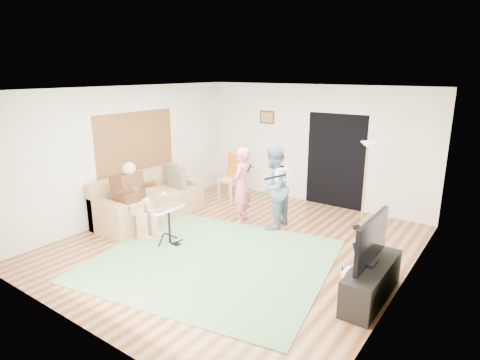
% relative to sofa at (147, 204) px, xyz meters
% --- Properties ---
extents(floor, '(6.00, 6.00, 0.00)m').
position_rel_sofa_xyz_m(floor, '(2.30, -0.01, -0.31)').
color(floor, brown).
rests_on(floor, ground).
extents(walls, '(5.50, 6.00, 2.70)m').
position_rel_sofa_xyz_m(walls, '(2.30, -0.01, 1.04)').
color(walls, silver).
rests_on(walls, floor).
extents(ceiling, '(6.00, 6.00, 0.00)m').
position_rel_sofa_xyz_m(ceiling, '(2.30, -0.01, 2.39)').
color(ceiling, white).
rests_on(ceiling, walls).
extents(window_blinds, '(0.00, 2.05, 2.05)m').
position_rel_sofa_xyz_m(window_blinds, '(-0.44, 0.19, 1.24)').
color(window_blinds, brown).
rests_on(window_blinds, walls).
extents(doorway, '(2.10, 0.00, 2.10)m').
position_rel_sofa_xyz_m(doorway, '(2.85, 2.98, 0.74)').
color(doorway, black).
rests_on(doorway, walls).
extents(picture_frame, '(0.42, 0.03, 0.32)m').
position_rel_sofa_xyz_m(picture_frame, '(1.05, 2.98, 1.59)').
color(picture_frame, '#3F2314').
rests_on(picture_frame, walls).
extents(area_rug, '(4.18, 3.90, 0.02)m').
position_rel_sofa_xyz_m(area_rug, '(2.34, -0.71, -0.30)').
color(area_rug, '#53804E').
rests_on(area_rug, floor).
extents(sofa, '(0.95, 2.32, 0.94)m').
position_rel_sofa_xyz_m(sofa, '(0.00, 0.00, 0.00)').
color(sofa, '#A57B52').
rests_on(sofa, floor).
extents(drummer, '(0.89, 0.50, 1.36)m').
position_rel_sofa_xyz_m(drummer, '(0.43, -0.65, 0.22)').
color(drummer, '#502E16').
rests_on(drummer, sofa).
extents(drum_kit, '(0.38, 0.68, 0.70)m').
position_rel_sofa_xyz_m(drum_kit, '(1.30, -0.65, -0.01)').
color(drum_kit, black).
rests_on(drum_kit, floor).
extents(singer, '(0.53, 0.65, 1.55)m').
position_rel_sofa_xyz_m(singer, '(1.72, 0.95, 0.46)').
color(singer, '#DD607E').
rests_on(singer, floor).
extents(microphone, '(0.06, 0.06, 0.24)m').
position_rel_sofa_xyz_m(microphone, '(1.92, 0.95, 0.85)').
color(microphone, black).
rests_on(microphone, singer).
extents(guitarist, '(0.66, 0.82, 1.63)m').
position_rel_sofa_xyz_m(guitarist, '(2.40, 1.06, 0.50)').
color(guitarist, slate).
rests_on(guitarist, floor).
extents(guitar_held, '(0.27, 0.61, 0.26)m').
position_rel_sofa_xyz_m(guitar_held, '(2.60, 1.06, 0.80)').
color(guitar_held, white).
rests_on(guitar_held, guitarist).
extents(guitar_spare, '(0.29, 0.26, 0.81)m').
position_rel_sofa_xyz_m(guitar_spare, '(4.55, -0.48, -0.08)').
color(guitar_spare, black).
rests_on(guitar_spare, floor).
extents(torchiere_lamp, '(0.31, 0.31, 1.72)m').
position_rel_sofa_xyz_m(torchiere_lamp, '(3.85, 2.02, 0.87)').
color(torchiere_lamp, black).
rests_on(torchiere_lamp, floor).
extents(dining_chair, '(0.49, 0.51, 1.06)m').
position_rel_sofa_xyz_m(dining_chair, '(0.61, 2.11, 0.07)').
color(dining_chair, beige).
rests_on(dining_chair, floor).
extents(tv_cabinet, '(0.40, 1.40, 0.50)m').
position_rel_sofa_xyz_m(tv_cabinet, '(4.80, -0.36, -0.06)').
color(tv_cabinet, black).
rests_on(tv_cabinet, floor).
extents(television, '(0.06, 1.13, 0.63)m').
position_rel_sofa_xyz_m(television, '(4.75, -0.36, 0.54)').
color(television, black).
rests_on(television, tv_cabinet).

